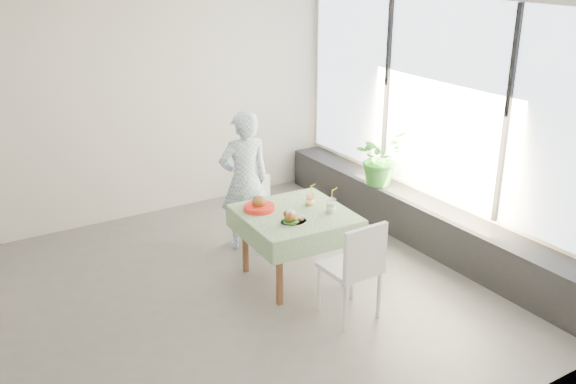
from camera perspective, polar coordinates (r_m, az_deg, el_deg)
floor at (r=6.27m, az=-7.78°, el=-10.13°), size 6.00×6.00×0.00m
ceiling at (r=5.40m, az=-9.29°, el=16.25°), size 6.00×6.00×0.00m
wall_back at (r=7.95m, az=-15.88°, el=6.98°), size 6.00×0.02×2.80m
wall_front at (r=3.71m, az=7.63°, el=-8.66°), size 6.00×0.02×2.80m
wall_right at (r=7.34m, az=13.54°, el=6.06°), size 0.02×5.00×2.80m
window_pane at (r=7.26m, az=13.54°, el=7.93°), size 0.01×4.80×2.18m
window_ledge at (r=7.58m, az=11.73°, el=-2.55°), size 0.40×4.80×0.50m
cafe_table at (r=6.51m, az=0.61°, el=-4.10°), size 1.10×1.10×0.74m
chair_far at (r=7.32m, az=-2.26°, el=-3.03°), size 0.38×0.38×0.79m
chair_near at (r=5.98m, az=5.56°, el=-8.37°), size 0.47×0.47×0.97m
diner at (r=7.12m, az=-3.90°, el=1.01°), size 0.63×0.46×1.59m
main_dish at (r=6.13m, az=0.37°, el=-2.38°), size 0.27×0.27×0.14m
juice_cup_orange at (r=6.54m, az=1.96°, el=-0.71°), size 0.09×0.09×0.26m
juice_cup_lemonade at (r=6.38m, az=3.84°, el=-1.27°), size 0.10×0.10×0.29m
second_dish at (r=6.44m, az=-2.58°, el=-1.24°), size 0.31×0.31×0.15m
potted_plant at (r=7.82m, az=8.15°, el=3.04°), size 0.73×0.68×0.67m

